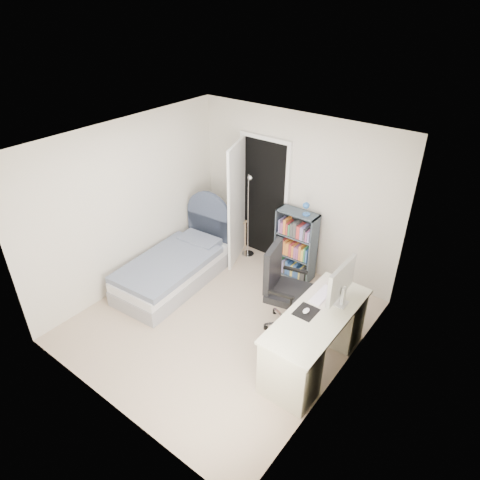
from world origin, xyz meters
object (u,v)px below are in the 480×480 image
Objects in this scene: nightstand at (230,227)px; office_chair at (283,284)px; floor_lamp at (249,224)px; desk at (316,337)px; bed at (177,266)px; bookcase at (296,247)px.

office_chair is (1.79, -1.15, 0.27)m from nightstand.
floor_lamp is 2.55m from desk.
bed is 1.63× the size of office_chair.
bookcase is (0.91, -0.01, -0.09)m from floor_lamp.
desk is at bearing -51.28° from bookcase.
office_chair is at bearing -32.85° from nightstand.
floor_lamp is (0.44, 1.26, 0.34)m from bed.
desk is at bearing -31.04° from nightstand.
nightstand is 0.50× the size of office_chair.
nightstand is 2.14m from office_chair.
floor_lamp reaches higher than desk.
nightstand is 0.40× the size of floor_lamp.
floor_lamp is at bearing -5.01° from nightstand.
office_chair is at bearing -39.13° from floor_lamp.
floor_lamp reaches higher than nightstand.
bookcase is (1.36, 1.25, 0.25)m from bed.
floor_lamp is at bearing 179.26° from bookcase.
floor_lamp reaches higher than bookcase.
bookcase is 1.21m from office_chair.
office_chair reaches higher than bed.
office_chair is at bearing -67.40° from bookcase.
office_chair is (1.37, -1.12, 0.06)m from floor_lamp.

